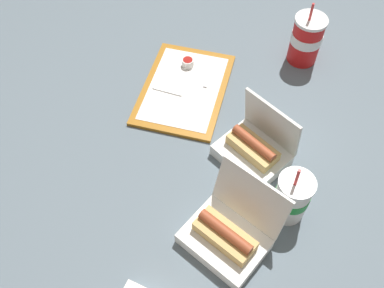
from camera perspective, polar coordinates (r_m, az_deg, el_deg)
ground_plane at (r=1.21m, az=1.41°, el=-3.23°), size 3.20×3.20×0.00m
food_tray at (r=1.39m, az=-1.02°, el=7.37°), size 0.38×0.28×0.01m
ketchup_cup at (r=1.44m, az=-0.57°, el=10.86°), size 0.04×0.04×0.02m
napkin_stack at (r=1.40m, az=-2.64°, el=8.33°), size 0.10×0.10×0.00m
plastic_fork at (r=1.42m, az=2.35°, el=9.16°), size 0.11×0.01×0.00m
clamshell_hotdog_center at (r=1.21m, az=8.28°, el=-0.68°), size 0.23×0.24×0.18m
clamshell_hotdog_corner at (r=1.08m, az=4.75°, el=-11.94°), size 0.25×0.26×0.18m
soda_cup_front at (r=1.11m, az=13.17°, el=-6.92°), size 0.09×0.09×0.21m
soda_cup_back at (r=1.49m, az=14.99°, el=13.35°), size 0.10×0.10×0.23m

